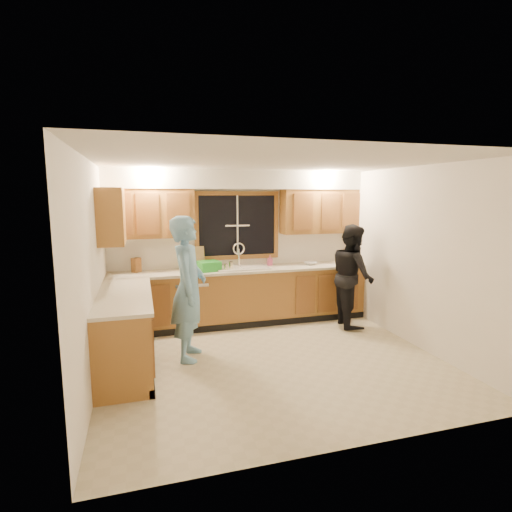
{
  "coord_description": "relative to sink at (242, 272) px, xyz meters",
  "views": [
    {
      "loc": [
        -1.57,
        -4.62,
        2.1
      ],
      "look_at": [
        -0.03,
        0.65,
        1.26
      ],
      "focal_mm": 28.0,
      "sensor_mm": 36.0,
      "label": 1
    }
  ],
  "objects": [
    {
      "name": "can_right",
      "position": [
        -0.2,
        -0.09,
        0.12
      ],
      "size": [
        0.07,
        0.07,
        0.13
      ],
      "primitive_type": "cylinder",
      "rotation": [
        0.0,
        0.0,
        -0.0
      ],
      "color": "beige",
      "rests_on": "countertop_back"
    },
    {
      "name": "upper_cabinets_right",
      "position": [
        1.43,
        0.13,
        0.96
      ],
      "size": [
        1.35,
        0.33,
        0.75
      ],
      "primitive_type": "cube",
      "color": "#A0692E",
      "rests_on": "wall_back"
    },
    {
      "name": "base_cabinets_back",
      "position": [
        0.0,
        -0.0,
        -0.42
      ],
      "size": [
        4.2,
        0.6,
        0.88
      ],
      "primitive_type": "cube",
      "color": "#A0692E",
      "rests_on": "ground"
    },
    {
      "name": "knife_block",
      "position": [
        -1.65,
        0.14,
        0.17
      ],
      "size": [
        0.16,
        0.16,
        0.22
      ],
      "primitive_type": "cube",
      "rotation": [
        0.0,
        0.0,
        0.77
      ],
      "color": "brown",
      "rests_on": "countertop_back"
    },
    {
      "name": "woman",
      "position": [
        1.69,
        -0.6,
        -0.04
      ],
      "size": [
        0.75,
        0.9,
        1.65
      ],
      "primitive_type": "imported",
      "rotation": [
        0.0,
        0.0,
        1.4
      ],
      "color": "black",
      "rests_on": "floor"
    },
    {
      "name": "countertop_left",
      "position": [
        -1.79,
        -1.25,
        0.04
      ],
      "size": [
        0.63,
        1.9,
        0.04
      ],
      "primitive_type": "cube",
      "color": "beige",
      "rests_on": "base_cabinets_left"
    },
    {
      "name": "ceiling",
      "position": [
        0.0,
        -1.6,
        1.64
      ],
      "size": [
        4.2,
        4.2,
        0.0
      ],
      "primitive_type": "plane",
      "rotation": [
        3.14,
        0.0,
        0.0
      ],
      "color": "silver"
    },
    {
      "name": "soap_bottle",
      "position": [
        0.53,
        0.15,
        0.14
      ],
      "size": [
        0.08,
        0.09,
        0.18
      ],
      "primitive_type": "imported",
      "rotation": [
        0.0,
        0.0,
        -0.06
      ],
      "color": "#D65185",
      "rests_on": "countertop_back"
    },
    {
      "name": "dish_crate",
      "position": [
        -0.55,
        -0.05,
        0.13
      ],
      "size": [
        0.39,
        0.37,
        0.15
      ],
      "primitive_type": "cube",
      "rotation": [
        0.0,
        0.0,
        0.23
      ],
      "color": "green",
      "rests_on": "countertop_back"
    },
    {
      "name": "dishwasher",
      "position": [
        -0.85,
        -0.01,
        -0.45
      ],
      "size": [
        0.6,
        0.56,
        0.82
      ],
      "primitive_type": "cube",
      "color": "white",
      "rests_on": "floor"
    },
    {
      "name": "base_cabinets_left",
      "position": [
        -1.8,
        -1.25,
        -0.42
      ],
      "size": [
        0.6,
        1.9,
        0.88
      ],
      "primitive_type": "cube",
      "color": "#A0692E",
      "rests_on": "ground"
    },
    {
      "name": "wall_back",
      "position": [
        0.0,
        0.3,
        0.39
      ],
      "size": [
        4.2,
        0.0,
        4.2
      ],
      "primitive_type": "plane",
      "rotation": [
        1.57,
        0.0,
        0.0
      ],
      "color": "white",
      "rests_on": "ground"
    },
    {
      "name": "bowl",
      "position": [
        1.22,
        -0.01,
        0.08
      ],
      "size": [
        0.26,
        0.26,
        0.05
      ],
      "primitive_type": "imported",
      "rotation": [
        0.0,
        0.0,
        0.26
      ],
      "color": "silver",
      "rests_on": "countertop_back"
    },
    {
      "name": "floor",
      "position": [
        0.0,
        -1.6,
        -0.86
      ],
      "size": [
        4.2,
        4.2,
        0.0
      ],
      "primitive_type": "plane",
      "color": "beige",
      "rests_on": "ground"
    },
    {
      "name": "upper_cabinets_left",
      "position": [
        -1.43,
        0.13,
        0.96
      ],
      "size": [
        1.35,
        0.33,
        0.75
      ],
      "primitive_type": "cube",
      "color": "#A0692E",
      "rests_on": "wall_back"
    },
    {
      "name": "wall_left",
      "position": [
        -2.1,
        -1.6,
        0.39
      ],
      "size": [
        0.0,
        3.8,
        3.8
      ],
      "primitive_type": "plane",
      "rotation": [
        1.57,
        0.0,
        1.57
      ],
      "color": "white",
      "rests_on": "ground"
    },
    {
      "name": "can_left",
      "position": [
        -0.3,
        -0.18,
        0.11
      ],
      "size": [
        0.08,
        0.08,
        0.12
      ],
      "primitive_type": "cylinder",
      "rotation": [
        0.0,
        0.0,
        -0.27
      ],
      "color": "beige",
      "rests_on": "countertop_back"
    },
    {
      "name": "window_frame",
      "position": [
        0.0,
        0.29,
        0.74
      ],
      "size": [
        1.44,
        0.03,
        1.14
      ],
      "color": "black",
      "rests_on": "wall_back"
    },
    {
      "name": "stove",
      "position": [
        -1.8,
        -1.82,
        -0.41
      ],
      "size": [
        0.58,
        0.75,
        0.9
      ],
      "primitive_type": "cube",
      "color": "white",
      "rests_on": "floor"
    },
    {
      "name": "countertop_back",
      "position": [
        0.0,
        -0.02,
        0.04
      ],
      "size": [
        4.2,
        0.63,
        0.04
      ],
      "primitive_type": "cube",
      "color": "beige",
      "rests_on": "base_cabinets_back"
    },
    {
      "name": "upper_cabinets_return",
      "position": [
        -1.94,
        -0.48,
        0.96
      ],
      "size": [
        0.33,
        0.9,
        0.75
      ],
      "primitive_type": "cube",
      "color": "#A0692E",
      "rests_on": "wall_left"
    },
    {
      "name": "wall_right",
      "position": [
        2.1,
        -1.6,
        0.39
      ],
      "size": [
        0.0,
        3.8,
        3.8
      ],
      "primitive_type": "plane",
      "rotation": [
        1.57,
        0.0,
        -1.57
      ],
      "color": "white",
      "rests_on": "ground"
    },
    {
      "name": "soffit",
      "position": [
        0.0,
        0.12,
        1.49
      ],
      "size": [
        4.2,
        0.35,
        0.3
      ],
      "primitive_type": "cube",
      "color": "silver",
      "rests_on": "wall_back"
    },
    {
      "name": "sink",
      "position": [
        0.0,
        0.0,
        0.0
      ],
      "size": [
        0.86,
        0.52,
        0.57
      ],
      "color": "silver",
      "rests_on": "countertop_back"
    },
    {
      "name": "man",
      "position": [
        -1.01,
        -1.21,
        0.06
      ],
      "size": [
        0.6,
        0.76,
        1.85
      ],
      "primitive_type": "imported",
      "rotation": [
        0.0,
        0.0,
        1.32
      ],
      "color": "#6BA3CB",
      "rests_on": "floor"
    },
    {
      "name": "cutting_board",
      "position": [
        -0.71,
        0.22,
        0.24
      ],
      "size": [
        0.28,
        0.11,
        0.36
      ],
      "primitive_type": "cube",
      "rotation": [
        -0.21,
        0.0,
        0.08
      ],
      "color": "tan",
      "rests_on": "countertop_back"
    }
  ]
}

